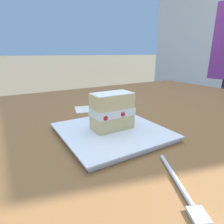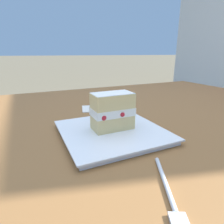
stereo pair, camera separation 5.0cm
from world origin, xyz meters
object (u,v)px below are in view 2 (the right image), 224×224
(dessert_plate, at_px, (112,132))
(paper_napkin, at_px, (100,108))
(patio_table, at_px, (138,130))
(cake_slice, at_px, (112,111))
(dessert_fork, at_px, (169,192))

(dessert_plate, distance_m, paper_napkin, 0.26)
(patio_table, xyz_separation_m, dessert_plate, (-0.20, -0.18, 0.10))
(dessert_plate, height_order, cake_slice, cake_slice)
(cake_slice, bearing_deg, paper_napkin, 76.29)
(patio_table, xyz_separation_m, paper_napkin, (-0.14, 0.07, 0.09))
(patio_table, distance_m, paper_napkin, 0.18)
(cake_slice, distance_m, dessert_fork, 0.26)
(dessert_plate, xyz_separation_m, paper_napkin, (0.06, 0.25, -0.01))
(dessert_fork, bearing_deg, paper_napkin, 80.97)
(dessert_plate, distance_m, dessert_fork, 0.25)
(dessert_plate, relative_size, paper_napkin, 1.64)
(patio_table, relative_size, dessert_plate, 5.68)
(dessert_plate, height_order, dessert_fork, dessert_plate)
(patio_table, distance_m, cake_slice, 0.31)
(dessert_plate, xyz_separation_m, dessert_fork, (-0.02, -0.25, -0.00))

